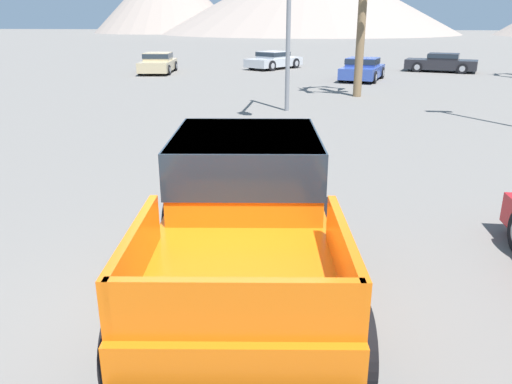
{
  "coord_description": "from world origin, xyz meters",
  "views": [
    {
      "loc": [
        1.1,
        -5.35,
        3.24
      ],
      "look_at": [
        0.27,
        0.76,
        1.09
      ],
      "focal_mm": 35.0,
      "sensor_mm": 36.0,
      "label": 1
    }
  ],
  "objects": [
    {
      "name": "ground_plane",
      "position": [
        0.0,
        0.0,
        0.0
      ],
      "size": [
        320.0,
        320.0,
        0.0
      ],
      "primitive_type": "plane",
      "color": "slate"
    },
    {
      "name": "orange_pickup_truck",
      "position": [
        0.23,
        0.12,
        1.07
      ],
      "size": [
        2.75,
        4.94,
        1.89
      ],
      "rotation": [
        0.0,
        0.0,
        0.13
      ],
      "color": "orange",
      "rests_on": "ground_plane"
    },
    {
      "name": "parked_car_blue",
      "position": [
        3.15,
        23.51,
        0.62
      ],
      "size": [
        2.78,
        4.36,
        1.22
      ],
      "rotation": [
        0.0,
        0.0,
        6.03
      ],
      "color": "#334C9E",
      "rests_on": "ground_plane"
    },
    {
      "name": "parked_car_dark",
      "position": [
        8.51,
        28.99,
        0.6
      ],
      "size": [
        4.69,
        2.98,
        1.16
      ],
      "rotation": [
        0.0,
        0.0,
        1.29
      ],
      "color": "#232328",
      "rests_on": "ground_plane"
    },
    {
      "name": "parked_car_silver",
      "position": [
        -2.42,
        29.57,
        0.6
      ],
      "size": [
        3.82,
        4.51,
        1.16
      ],
      "rotation": [
        0.0,
        0.0,
        5.7
      ],
      "color": "#B7BABF",
      "rests_on": "ground_plane"
    },
    {
      "name": "parked_car_tan",
      "position": [
        -9.38,
        25.9,
        0.63
      ],
      "size": [
        2.37,
        4.56,
        1.24
      ],
      "rotation": [
        0.0,
        0.0,
        3.28
      ],
      "color": "tan",
      "rests_on": "ground_plane"
    }
  ]
}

